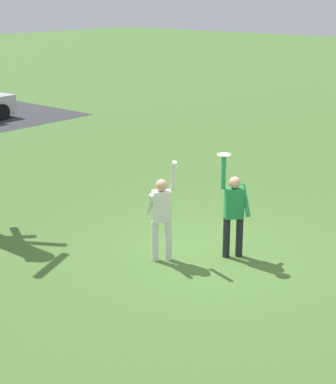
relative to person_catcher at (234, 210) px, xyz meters
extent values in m
plane|color=#4C7533|center=(-0.23, 0.41, -0.98)|extent=(120.00, 120.00, 0.00)
cylinder|color=black|center=(0.10, -0.09, -0.57)|extent=(0.14, 0.14, 0.82)
cylinder|color=black|center=(-0.10, 0.09, -0.57)|extent=(0.14, 0.14, 0.82)
cube|color=#238447|center=(0.00, 0.00, 0.14)|extent=(0.41, 0.41, 0.60)
sphere|color=tan|center=(0.00, 0.00, 0.55)|extent=(0.23, 0.23, 0.23)
cylinder|color=#238447|center=(0.16, -0.15, 0.19)|extent=(0.36, 0.40, 0.59)
cylinder|color=#238447|center=(-0.16, 0.15, 0.77)|extent=(0.09, 0.09, 0.66)
cylinder|color=silver|center=(-1.13, 1.05, -0.57)|extent=(0.14, 0.14, 0.82)
cylinder|color=silver|center=(-0.94, 0.87, -0.57)|extent=(0.14, 0.14, 0.82)
cube|color=silver|center=(-1.04, 0.96, 0.14)|extent=(0.41, 0.41, 0.60)
sphere|color=tan|center=(-1.04, 0.96, 0.55)|extent=(0.23, 0.23, 0.23)
cylinder|color=silver|center=(-1.20, 1.11, 0.19)|extent=(0.36, 0.40, 0.59)
cylinder|color=silver|center=(-0.87, 0.81, 0.74)|extent=(0.28, 0.29, 0.65)
cylinder|color=white|center=(-0.16, 0.15, 1.11)|extent=(0.26, 0.26, 0.02)
cylinder|color=black|center=(5.30, 15.05, -0.65)|extent=(0.67, 0.25, 0.66)
camera|label=1|loc=(-9.51, -6.36, 4.04)|focal=58.15mm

